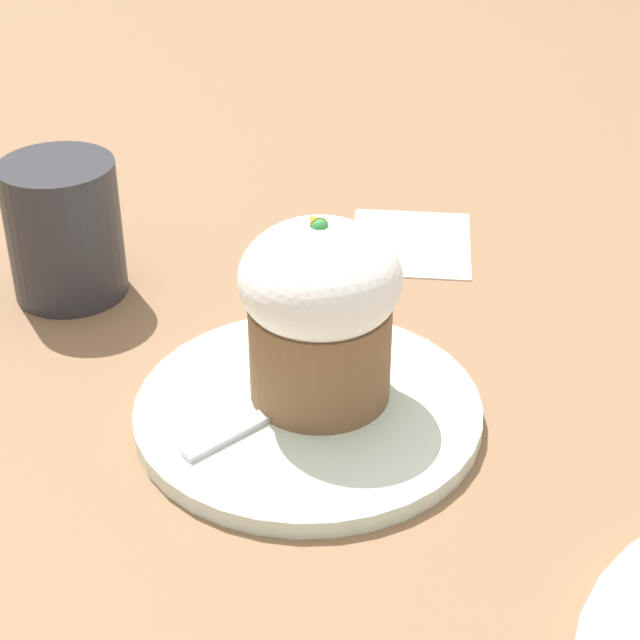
% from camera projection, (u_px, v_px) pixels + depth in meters
% --- Properties ---
extents(ground_plane, '(4.00, 4.00, 0.00)m').
position_uv_depth(ground_plane, '(308.00, 418.00, 0.64)').
color(ground_plane, '#846042').
extents(dessert_plate, '(0.21, 0.21, 0.01)m').
position_uv_depth(dessert_plate, '(308.00, 411.00, 0.63)').
color(dessert_plate, silver).
rests_on(dessert_plate, ground_plane).
extents(carrot_cake, '(0.09, 0.09, 0.12)m').
position_uv_depth(carrot_cake, '(320.00, 310.00, 0.61)').
color(carrot_cake, brown).
rests_on(carrot_cake, dessert_plate).
extents(spoon, '(0.06, 0.11, 0.01)m').
position_uv_depth(spoon, '(295.00, 399.00, 0.63)').
color(spoon, silver).
rests_on(spoon, dessert_plate).
extents(coffee_cup, '(0.11, 0.08, 0.10)m').
position_uv_depth(coffee_cup, '(64.00, 228.00, 0.74)').
color(coffee_cup, '#2D2D33').
rests_on(coffee_cup, ground_plane).
extents(paper_napkin, '(0.14, 0.13, 0.00)m').
position_uv_depth(paper_napkin, '(411.00, 242.00, 0.82)').
color(paper_napkin, white).
rests_on(paper_napkin, ground_plane).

